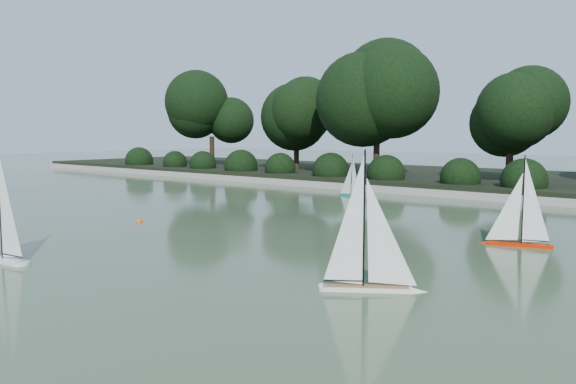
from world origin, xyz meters
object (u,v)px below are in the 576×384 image
Objects in this scene: sailboat_white_b at (376,268)px; sailboat_orange at (513,230)px; sailboat_teal at (349,189)px; race_buoy at (139,222)px.

sailboat_orange is (0.32, 3.38, -0.02)m from sailboat_white_b.
sailboat_orange is at bearing -35.66° from sailboat_teal.
sailboat_orange is 6.76m from sailboat_teal.
sailboat_white_b reaches higher than sailboat_teal.
sailboat_white_b is 5.91m from race_buoy.
sailboat_teal is 6.16m from race_buoy.
sailboat_white_b is 1.33× the size of sailboat_teal.
sailboat_white_b is 3.39m from sailboat_orange.
sailboat_teal is at bearing 144.34° from sailboat_orange.
sailboat_teal is (-5.18, 7.32, -0.06)m from sailboat_white_b.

